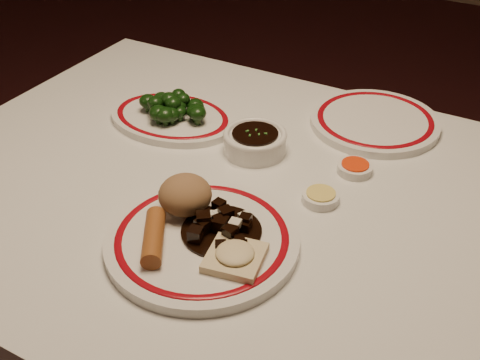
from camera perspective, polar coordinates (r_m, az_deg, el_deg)
name	(u,v)px	position (r m, az deg, el deg)	size (l,w,h in m)	color
dining_table	(238,229)	(1.11, -0.20, -4.63)	(1.20, 0.90, 0.75)	white
main_plate	(202,240)	(0.93, -3.61, -5.71)	(0.30, 0.30, 0.02)	white
rice_mound	(185,195)	(0.96, -5.23, -1.40)	(0.09, 0.09, 0.06)	#906744
spring_roll	(154,237)	(0.91, -8.19, -5.37)	(0.03, 0.03, 0.11)	#9A5625
fried_wonton	(235,256)	(0.88, -0.48, -7.20)	(0.09, 0.09, 0.02)	beige
stirfry_heap	(220,226)	(0.93, -1.88, -4.41)	(0.13, 0.13, 0.03)	black
broccoli_plate	(172,118)	(1.26, -6.44, 5.90)	(0.28, 0.24, 0.02)	white
broccoli_pile	(172,106)	(1.24, -6.43, 7.00)	(0.15, 0.11, 0.05)	#23471C
soy_bowl	(255,143)	(1.15, 1.43, 3.57)	(0.12, 0.12, 0.04)	white
sweet_sour_dish	(355,168)	(1.11, 10.83, 1.13)	(0.06, 0.06, 0.02)	white
mustard_dish	(321,197)	(1.03, 7.65, -1.61)	(0.06, 0.06, 0.02)	white
far_plate	(375,121)	(1.27, 12.66, 5.46)	(0.34, 0.34, 0.02)	white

